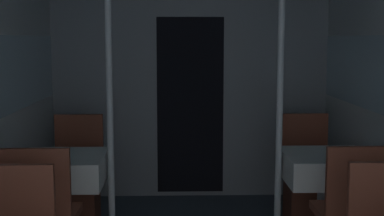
{
  "coord_description": "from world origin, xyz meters",
  "views": [
    {
      "loc": [
        -0.13,
        -1.26,
        1.53
      ],
      "look_at": [
        -0.02,
        2.65,
        1.03
      ],
      "focal_mm": 50.0,
      "sensor_mm": 36.0,
      "label": 1
    }
  ],
  "objects": [
    {
      "name": "dining_table_left_1",
      "position": [
        -0.96,
        2.5,
        0.58
      ],
      "size": [
        0.61,
        0.61,
        0.71
      ],
      "color": "#4C4C51",
      "rests_on": "ground_plane"
    },
    {
      "name": "bulkhead_far",
      "position": [
        0.0,
        3.89,
        1.06
      ],
      "size": [
        2.63,
        0.09,
        2.12
      ],
      "color": "gray",
      "rests_on": "ground_plane"
    },
    {
      "name": "support_pole_left_1",
      "position": [
        -0.6,
        2.5,
        1.06
      ],
      "size": [
        0.05,
        0.05,
        2.12
      ],
      "color": "silver",
      "rests_on": "ground_plane"
    },
    {
      "name": "chair_right_far_1",
      "position": [
        0.96,
        3.04,
        0.29
      ],
      "size": [
        0.4,
        0.4,
        0.9
      ],
      "rotation": [
        0.0,
        0.0,
        3.14
      ],
      "color": "brown",
      "rests_on": "ground_plane"
    },
    {
      "name": "support_pole_right_1",
      "position": [
        0.6,
        2.5,
        1.06
      ],
      "size": [
        0.05,
        0.05,
        2.12
      ],
      "color": "silver",
      "rests_on": "ground_plane"
    },
    {
      "name": "dining_table_right_1",
      "position": [
        0.96,
        2.5,
        0.58
      ],
      "size": [
        0.61,
        0.61,
        0.71
      ],
      "color": "#4C4C51",
      "rests_on": "ground_plane"
    },
    {
      "name": "chair_left_far_1",
      "position": [
        -0.96,
        3.04,
        0.29
      ],
      "size": [
        0.4,
        0.4,
        0.9
      ],
      "rotation": [
        0.0,
        0.0,
        3.14
      ],
      "color": "brown",
      "rests_on": "ground_plane"
    }
  ]
}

